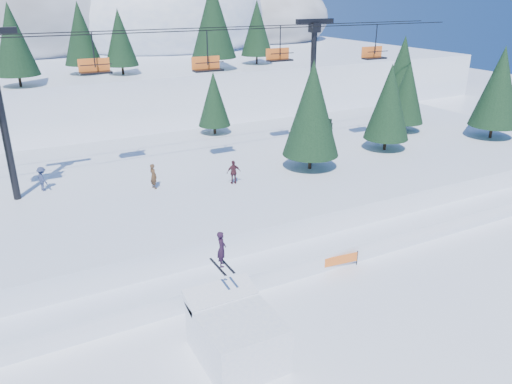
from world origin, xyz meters
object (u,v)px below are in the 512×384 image
chairlift (171,77)px  banner_far (388,242)px  jump_kicker (236,333)px  banner_near (336,261)px

chairlift → banner_far: size_ratio=16.13×
jump_kicker → banner_far: 13.02m
chairlift → banner_near: (4.66, -13.10, -8.78)m
jump_kicker → banner_far: jump_kicker is taller
chairlift → banner_far: 17.81m
jump_kicker → banner_near: size_ratio=1.85×
jump_kicker → chairlift: bearing=78.5°
banner_far → jump_kicker: bearing=-161.0°
banner_near → jump_kicker: bearing=-154.6°
jump_kicker → banner_far: (12.29, 4.24, -0.64)m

